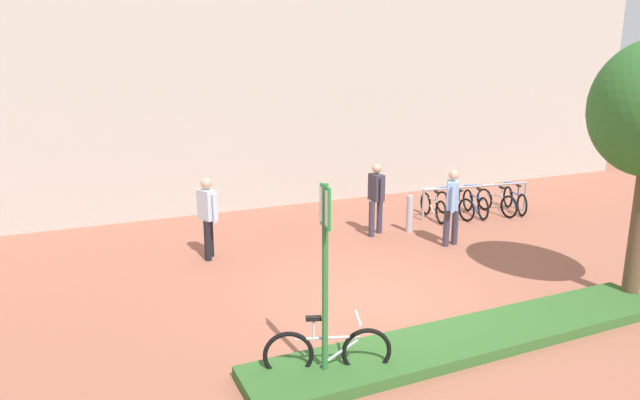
# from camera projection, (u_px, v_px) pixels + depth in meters

# --- Properties ---
(ground_plane) EXTENTS (60.00, 60.00, 0.00)m
(ground_plane) POSITION_uv_depth(u_px,v_px,m) (379.00, 299.00, 9.76)
(ground_plane) COLOR #9E5B47
(building_facade) EXTENTS (28.00, 1.20, 10.00)m
(building_facade) POSITION_uv_depth(u_px,v_px,m) (243.00, 25.00, 15.22)
(building_facade) COLOR #B2ADA3
(building_facade) RESTS_ON ground
(planter_strip) EXTENTS (7.00, 1.10, 0.16)m
(planter_strip) POSITION_uv_depth(u_px,v_px,m) (475.00, 337.00, 8.24)
(planter_strip) COLOR #336028
(planter_strip) RESTS_ON ground
(parking_sign_post) EXTENTS (0.08, 0.36, 2.60)m
(parking_sign_post) POSITION_uv_depth(u_px,v_px,m) (325.00, 256.00, 6.89)
(parking_sign_post) COLOR #2D7238
(parking_sign_post) RESTS_ON ground
(bike_at_sign) EXTENTS (1.61, 0.64, 0.86)m
(bike_at_sign) POSITION_uv_depth(u_px,v_px,m) (328.00, 352.00, 7.28)
(bike_at_sign) COLOR black
(bike_at_sign) RESTS_ON ground
(bike_rack_cluster) EXTENTS (3.19, 1.81, 0.83)m
(bike_rack_cluster) POSITION_uv_depth(u_px,v_px,m) (475.00, 203.00, 15.10)
(bike_rack_cluster) COLOR #99999E
(bike_rack_cluster) RESTS_ON ground
(bollard_steel) EXTENTS (0.16, 0.16, 0.90)m
(bollard_steel) POSITION_uv_depth(u_px,v_px,m) (410.00, 214.00, 13.58)
(bollard_steel) COLOR #ADADB2
(bollard_steel) RESTS_ON ground
(person_shirt_white) EXTENTS (0.42, 0.52, 1.72)m
(person_shirt_white) POSITION_uv_depth(u_px,v_px,m) (452.00, 203.00, 12.45)
(person_shirt_white) COLOR #383342
(person_shirt_white) RESTS_ON ground
(person_shirt_blue) EXTENTS (0.37, 0.57, 1.72)m
(person_shirt_blue) POSITION_uv_depth(u_px,v_px,m) (208.00, 213.00, 11.60)
(person_shirt_blue) COLOR black
(person_shirt_blue) RESTS_ON ground
(person_suited_dark) EXTENTS (0.46, 0.61, 1.72)m
(person_suited_dark) POSITION_uv_depth(u_px,v_px,m) (376.00, 195.00, 13.22)
(person_suited_dark) COLOR #383342
(person_suited_dark) RESTS_ON ground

